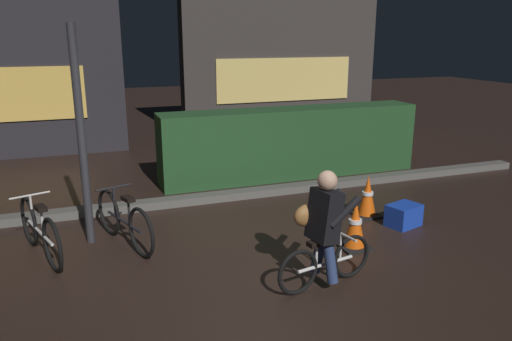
{
  "coord_description": "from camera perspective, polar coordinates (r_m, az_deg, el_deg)",
  "views": [
    {
      "loc": [
        -1.83,
        -4.96,
        2.54
      ],
      "look_at": [
        0.2,
        0.6,
        0.9
      ],
      "focal_mm": 34.73,
      "sensor_mm": 36.0,
      "label": 1
    }
  ],
  "objects": [
    {
      "name": "blue_crate",
      "position": [
        7.07,
        16.64,
        -4.96
      ],
      "size": [
        0.51,
        0.43,
        0.3
      ],
      "primitive_type": "cube",
      "rotation": [
        0.0,
        0.0,
        0.3
      ],
      "color": "#193DB7",
      "rests_on": "ground"
    },
    {
      "name": "parked_bike_center_left",
      "position": [
        6.33,
        -14.95,
        -5.6
      ],
      "size": [
        0.58,
        1.44,
        0.7
      ],
      "rotation": [
        0.0,
        0.0,
        1.91
      ],
      "color": "black",
      "rests_on": "ground"
    },
    {
      "name": "parked_bike_left_mid",
      "position": [
        6.32,
        -23.64,
        -6.4
      ],
      "size": [
        0.57,
        1.47,
        0.71
      ],
      "rotation": [
        0.0,
        0.0,
        1.9
      ],
      "color": "black",
      "rests_on": "ground"
    },
    {
      "name": "storefront_right",
      "position": [
        13.2,
        2.95,
        14.16
      ],
      "size": [
        5.26,
        0.54,
        4.51
      ],
      "color": "#383330",
      "rests_on": "ground"
    },
    {
      "name": "sidewalk_curb",
      "position": [
        7.79,
        -5.44,
        -3.14
      ],
      "size": [
        12.0,
        0.24,
        0.12
      ],
      "primitive_type": "cube",
      "color": "#56544F",
      "rests_on": "ground"
    },
    {
      "name": "cyclist",
      "position": [
        5.1,
        7.75,
        -6.68
      ],
      "size": [
        1.17,
        0.5,
        1.25
      ],
      "rotation": [
        0.0,
        0.0,
        0.2
      ],
      "color": "black",
      "rests_on": "ground"
    },
    {
      "name": "hedge_row",
      "position": [
        9.05,
        4.09,
        3.22
      ],
      "size": [
        4.8,
        0.7,
        1.25
      ],
      "primitive_type": "cube",
      "color": "#214723",
      "rests_on": "ground"
    },
    {
      "name": "traffic_cone_near",
      "position": [
        6.17,
        11.35,
        -6.21
      ],
      "size": [
        0.36,
        0.36,
        0.61
      ],
      "color": "black",
      "rests_on": "ground"
    },
    {
      "name": "ground_plane",
      "position": [
        5.86,
        0.18,
        -10.17
      ],
      "size": [
        40.0,
        40.0,
        0.0
      ],
      "primitive_type": "plane",
      "color": "black"
    },
    {
      "name": "street_post",
      "position": [
        6.28,
        -19.46,
        3.5
      ],
      "size": [
        0.1,
        0.1,
        2.66
      ],
      "primitive_type": "cylinder",
      "color": "#2D2D33",
      "rests_on": "ground"
    },
    {
      "name": "traffic_cone_far",
      "position": [
        7.26,
        12.71,
        -2.97
      ],
      "size": [
        0.36,
        0.36,
        0.6
      ],
      "color": "black",
      "rests_on": "ground"
    }
  ]
}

